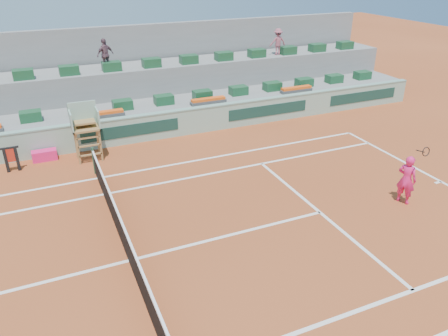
{
  "coord_description": "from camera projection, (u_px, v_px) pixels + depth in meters",
  "views": [
    {
      "loc": [
        -1.5,
        -10.1,
        7.72
      ],
      "look_at": [
        4.0,
        2.5,
        1.0
      ],
      "focal_mm": 35.0,
      "sensor_mm": 36.0,
      "label": 1
    }
  ],
  "objects": [
    {
      "name": "ground",
      "position": [
        129.0,
        261.0,
        12.25
      ],
      "size": [
        90.0,
        90.0,
        0.0
      ],
      "primitive_type": "plane",
      "color": "#963F1D",
      "rests_on": "ground"
    },
    {
      "name": "seating_tier_lower",
      "position": [
        79.0,
        121.0,
        20.79
      ],
      "size": [
        36.0,
        4.0,
        1.2
      ],
      "primitive_type": "cube",
      "color": "gray",
      "rests_on": "ground"
    },
    {
      "name": "seating_tier_upper",
      "position": [
        72.0,
        98.0,
        21.8
      ],
      "size": [
        36.0,
        2.4,
        2.6
      ],
      "primitive_type": "cube",
      "color": "gray",
      "rests_on": "ground"
    },
    {
      "name": "stadium_back_wall",
      "position": [
        66.0,
        73.0,
        22.72
      ],
      "size": [
        36.0,
        0.4,
        4.4
      ],
      "primitive_type": "cube",
      "color": "gray",
      "rests_on": "ground"
    },
    {
      "name": "player_bag",
      "position": [
        45.0,
        155.0,
        18.16
      ],
      "size": [
        0.98,
        0.43,
        0.43
      ],
      "primitive_type": "cube",
      "color": "#FC2070",
      "rests_on": "ground"
    },
    {
      "name": "spectator_mid",
      "position": [
        105.0,
        55.0,
        21.15
      ],
      "size": [
        0.98,
        0.71,
        1.54
      ],
      "primitive_type": "imported",
      "rotation": [
        0.0,
        0.0,
        3.56
      ],
      "color": "#684551",
      "rests_on": "seating_tier_upper"
    },
    {
      "name": "spectator_right",
      "position": [
        278.0,
        42.0,
        24.6
      ],
      "size": [
        0.99,
        0.63,
        1.45
      ],
      "primitive_type": "imported",
      "rotation": [
        0.0,
        0.0,
        3.04
      ],
      "color": "#A1505E",
      "rests_on": "seating_tier_upper"
    },
    {
      "name": "court_lines",
      "position": [
        129.0,
        261.0,
        12.24
      ],
      "size": [
        23.89,
        11.09,
        0.01
      ],
      "color": "white",
      "rests_on": "ground"
    },
    {
      "name": "tennis_net",
      "position": [
        127.0,
        245.0,
        12.01
      ],
      "size": [
        0.1,
        11.97,
        1.1
      ],
      "color": "black",
      "rests_on": "ground"
    },
    {
      "name": "advertising_hoarding",
      "position": [
        85.0,
        136.0,
        18.97
      ],
      "size": [
        36.0,
        0.34,
        1.26
      ],
      "color": "#8EB39E",
      "rests_on": "ground"
    },
    {
      "name": "umpire_chair",
      "position": [
        85.0,
        124.0,
        17.74
      ],
      "size": [
        1.1,
        0.9,
        2.4
      ],
      "color": "olive",
      "rests_on": "ground"
    },
    {
      "name": "seat_row_lower",
      "position": [
        78.0,
        110.0,
        19.69
      ],
      "size": [
        32.9,
        0.6,
        0.44
      ],
      "color": "#194C2A",
      "rests_on": "seating_tier_lower"
    },
    {
      "name": "seat_row_upper",
      "position": [
        69.0,
        70.0,
        20.64
      ],
      "size": [
        32.9,
        0.6,
        0.44
      ],
      "color": "#194C2A",
      "rests_on": "seating_tier_upper"
    },
    {
      "name": "flower_planters",
      "position": [
        44.0,
        122.0,
        18.53
      ],
      "size": [
        26.8,
        0.36,
        0.28
      ],
      "color": "#4A4A4A",
      "rests_on": "seating_tier_lower"
    },
    {
      "name": "towel_rack",
      "position": [
        11.0,
        157.0,
        17.06
      ],
      "size": [
        0.68,
        0.11,
        1.03
      ],
      "color": "black",
      "rests_on": "ground"
    },
    {
      "name": "tennis_player",
      "position": [
        407.0,
        179.0,
        14.78
      ],
      "size": [
        0.64,
        0.94,
        2.28
      ],
      "color": "#FC2070",
      "rests_on": "ground"
    }
  ]
}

